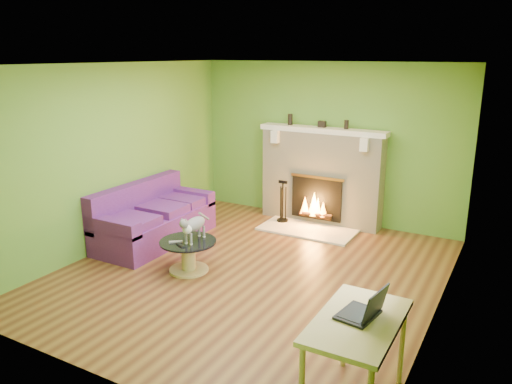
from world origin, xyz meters
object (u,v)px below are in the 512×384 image
Objects in this scene: sofa at (153,219)px; desk at (357,330)px; cat at (195,227)px; coffee_table at (188,254)px.

desk is at bearing -28.48° from sofa.
sofa is 1.36m from cat.
cat is (0.08, 0.05, 0.36)m from coffee_table.
cat is at bearing -25.69° from sofa.
sofa is 2.63× the size of coffee_table.
coffee_table is 3.08m from desk.
coffee_table is 1.23× the size of cat.
coffee_table is 0.37m from cat.
sofa reaches higher than cat.
coffee_table is at bearing -150.18° from cat.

